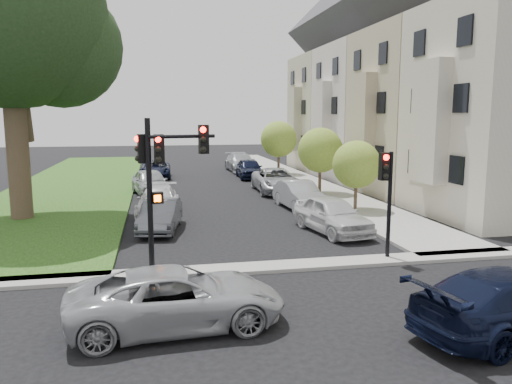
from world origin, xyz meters
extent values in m
plane|color=black|center=(0.00, 0.00, 0.00)|extent=(140.00, 140.00, 0.00)
cube|color=#1D410B|center=(-9.00, 24.00, 0.06)|extent=(8.00, 44.00, 0.12)
cube|color=gray|center=(6.75, 24.00, 0.06)|extent=(3.50, 44.00, 0.12)
cube|color=gray|center=(0.00, 2.00, 0.06)|extent=(60.00, 1.00, 0.12)
cube|color=#B1B0A3|center=(12.50, 8.00, 5.00)|extent=(7.00, 7.40, 10.00)
cube|color=#B1B0A3|center=(8.65, 8.00, 4.50)|extent=(0.70, 2.20, 5.50)
cube|color=black|center=(8.95, 8.00, 5.50)|extent=(0.08, 3.60, 6.00)
cube|color=tan|center=(12.50, 15.50, 5.00)|extent=(7.00, 7.40, 10.00)
cube|color=tan|center=(8.65, 15.50, 4.50)|extent=(0.70, 2.20, 5.50)
cube|color=black|center=(8.95, 15.50, 5.50)|extent=(0.08, 3.60, 6.00)
cube|color=silver|center=(12.50, 23.00, 5.00)|extent=(7.00, 7.40, 10.00)
cube|color=#3F3E43|center=(12.50, 23.00, 12.47)|extent=(7.00, 7.55, 7.00)
cube|color=silver|center=(8.65, 23.00, 4.50)|extent=(0.70, 2.20, 5.50)
cube|color=black|center=(8.95, 23.00, 5.50)|extent=(0.08, 3.60, 6.00)
cube|color=#ACA995|center=(12.50, 30.50, 5.00)|extent=(7.00, 7.40, 10.00)
cube|color=#3F3E43|center=(12.50, 30.50, 12.47)|extent=(7.00, 7.55, 7.00)
cube|color=#ACA995|center=(8.65, 30.50, 4.50)|extent=(0.70, 2.20, 5.50)
cube|color=black|center=(8.95, 30.50, 5.50)|extent=(0.08, 3.60, 6.00)
cylinder|color=#483927|center=(-9.70, 11.54, 3.54)|extent=(0.97, 0.97, 7.08)
sphere|color=black|center=(-9.70, 11.54, 9.29)|extent=(8.49, 8.49, 8.49)
sphere|color=black|center=(-7.75, 12.42, 7.96)|extent=(5.66, 5.66, 5.66)
cylinder|color=#483927|center=(6.20, 10.42, 0.85)|extent=(0.17, 0.17, 1.70)
sphere|color=olive|center=(6.20, 10.42, 2.38)|extent=(2.38, 2.38, 2.38)
cylinder|color=#483927|center=(6.20, 15.98, 0.97)|extent=(0.19, 0.19, 1.95)
sphere|color=olive|center=(6.20, 15.98, 2.72)|extent=(2.72, 2.72, 2.72)
cylinder|color=#483927|center=(6.20, 26.33, 1.04)|extent=(0.21, 0.21, 2.08)
sphere|color=olive|center=(6.20, 26.33, 2.92)|extent=(2.92, 2.92, 2.92)
cylinder|color=black|center=(-3.80, 2.20, 2.36)|extent=(0.19, 0.19, 4.72)
cylinder|color=black|center=(-2.80, 2.20, 4.17)|extent=(1.98, 0.48, 0.11)
cube|color=black|center=(-3.48, 2.20, 3.81)|extent=(0.31, 0.28, 0.86)
cube|color=black|center=(-2.17, 2.20, 4.08)|extent=(0.31, 0.28, 0.86)
cube|color=black|center=(-3.98, 2.43, 3.81)|extent=(0.28, 0.31, 0.86)
sphere|color=#FF0C05|center=(-3.48, 2.06, 4.10)|extent=(0.18, 0.18, 0.18)
sphere|color=black|center=(-3.48, 2.06, 3.52)|extent=(0.18, 0.18, 0.18)
cube|color=black|center=(-3.57, 2.20, 2.36)|extent=(0.35, 0.28, 0.34)
cube|color=#FF5905|center=(-3.57, 2.07, 2.36)|extent=(0.20, 0.03, 0.20)
cylinder|color=black|center=(3.92, 2.20, 1.81)|extent=(0.14, 0.14, 3.63)
cube|color=black|center=(3.68, 2.20, 3.15)|extent=(0.30, 0.26, 0.91)
sphere|color=#FF0C05|center=(3.68, 2.06, 3.45)|extent=(0.19, 0.19, 0.19)
imported|color=#999BA0|center=(-3.21, -1.80, 0.68)|extent=(5.05, 2.60, 1.36)
imported|color=silver|center=(3.46, 6.30, 0.75)|extent=(2.51, 4.66, 1.51)
imported|color=#999BA0|center=(3.64, 11.68, 0.72)|extent=(1.87, 4.49, 1.44)
imported|color=#999BA0|center=(3.82, 17.43, 0.75)|extent=(2.69, 5.50, 1.50)
imported|color=black|center=(3.51, 24.79, 0.76)|extent=(1.96, 4.51, 1.52)
imported|color=#999BA0|center=(3.67, 29.66, 0.78)|extent=(2.37, 5.45, 1.56)
imported|color=#3F4247|center=(-3.46, 8.05, 0.66)|extent=(2.04, 4.20, 1.33)
imported|color=silver|center=(-3.52, 11.61, 0.67)|extent=(2.28, 4.79, 1.35)
imported|color=#999BA0|center=(-3.92, 17.87, 0.79)|extent=(2.66, 4.89, 1.58)
imported|color=black|center=(-3.61, 26.40, 0.69)|extent=(2.44, 5.02, 1.38)
camera|label=1|loc=(-3.61, -12.77, 4.78)|focal=35.00mm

